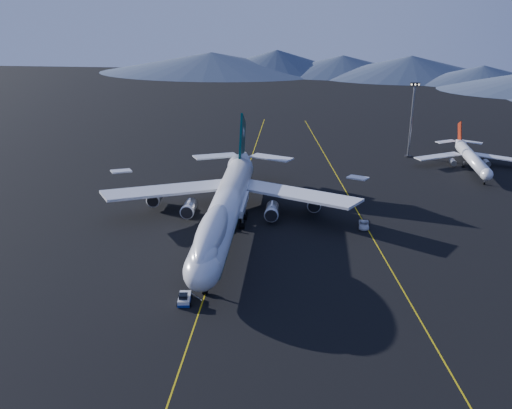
# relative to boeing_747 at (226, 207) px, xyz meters

# --- Properties ---
(ground) EXTENTS (500.00, 500.00, 0.00)m
(ground) POSITION_rel_boeing_747_xyz_m (-0.00, -0.03, -5.81)
(ground) COLOR black
(ground) RESTS_ON ground
(taxiway_line_main) EXTENTS (0.25, 220.00, 0.01)m
(taxiway_line_main) POSITION_rel_boeing_747_xyz_m (-0.00, -0.03, -5.80)
(taxiway_line_main) COLOR #C4AA0B
(taxiway_line_main) RESTS_ON ground
(taxiway_line_side) EXTENTS (28.08, 198.09, 0.01)m
(taxiway_line_side) POSITION_rel_boeing_747_xyz_m (30.00, 9.97, -5.80)
(taxiway_line_side) COLOR #C4AA0B
(taxiway_line_side) RESTS_ON ground
(boeing_747) EXTENTS (59.62, 72.43, 19.37)m
(boeing_747) POSITION_rel_boeing_747_xyz_m (0.00, 0.00, 0.00)
(boeing_747) COLOR silver
(boeing_747) RESTS_ON ground
(pushback_tug) EXTENTS (2.72, 4.31, 1.79)m
(pushback_tug) POSITION_rel_boeing_747_xyz_m (-3.00, -29.53, -5.25)
(pushback_tug) COLOR silver
(pushback_tug) RESTS_ON ground
(second_jet) EXTENTS (32.38, 36.58, 10.41)m
(second_jet) POSITION_rel_boeing_747_xyz_m (64.69, 51.86, -2.66)
(second_jet) COLOR silver
(second_jet) RESTS_ON ground
(service_van) EXTENTS (2.47, 4.85, 1.31)m
(service_van) POSITION_rel_boeing_747_xyz_m (30.00, 5.22, -5.16)
(service_van) COLOR white
(service_van) RESTS_ON ground
(floodlight_mast) EXTENTS (2.83, 2.12, 22.87)m
(floodlight_mast) POSITION_rel_boeing_747_xyz_m (48.48, 62.25, 5.77)
(floodlight_mast) COLOR black
(floodlight_mast) RESTS_ON ground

